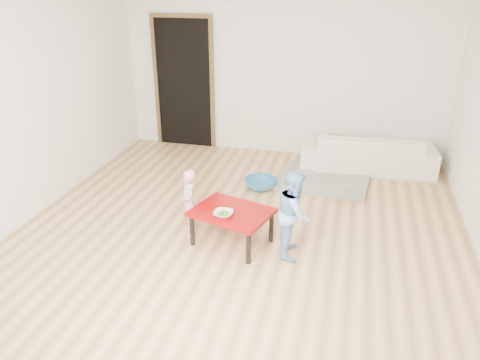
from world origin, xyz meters
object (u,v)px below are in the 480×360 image
at_px(child_blue, 295,213).
at_px(basin, 261,184).
at_px(bowl, 223,214).
at_px(child_pink, 189,203).
at_px(red_table, 232,227).
at_px(sofa, 367,152).

bearing_deg(child_blue, basin, 20.23).
relative_size(bowl, basin, 0.45).
height_order(bowl, child_pink, child_pink).
xyz_separation_m(red_table, bowl, (-0.05, -0.13, 0.22)).
xyz_separation_m(sofa, basin, (-1.37, -1.03, -0.21)).
bearing_deg(child_blue, bowl, 95.48).
bearing_deg(bowl, red_table, 68.03).
xyz_separation_m(sofa, child_blue, (-0.72, -2.50, 0.18)).
height_order(bowl, child_blue, child_blue).
distance_m(sofa, child_pink, 3.06).
bearing_deg(red_table, child_blue, -1.80).
distance_m(sofa, red_table, 2.84).
bearing_deg(bowl, basin, 87.43).
bearing_deg(child_blue, sofa, -19.60).
height_order(sofa, child_pink, child_pink).
bearing_deg(red_table, sofa, 60.81).
relative_size(bowl, child_blue, 0.21).
xyz_separation_m(child_pink, child_blue, (1.17, -0.10, 0.08)).
xyz_separation_m(bowl, basin, (0.07, 1.59, -0.35)).
bearing_deg(red_table, basin, 89.33).
bearing_deg(child_blue, child_pink, 81.41).
xyz_separation_m(child_blue, basin, (-0.65, 1.47, -0.39)).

